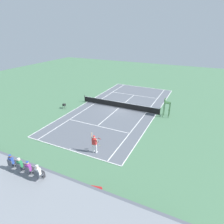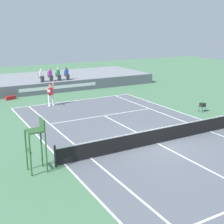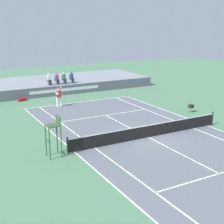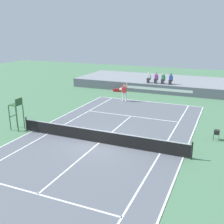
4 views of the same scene
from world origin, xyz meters
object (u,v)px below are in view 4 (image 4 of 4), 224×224
object	(u,v)px
equipment_bag	(117,90)
ball_hopper	(217,132)
tennis_player	(124,92)
tennis_ball	(121,104)
spectator_seated_2	(163,79)
umpire_chair	(17,110)
spectator_seated_3	(171,79)
spectator_seated_1	(156,78)
spectator_seated_0	(149,78)

from	to	relation	value
equipment_bag	ball_hopper	size ratio (longest dim) A/B	1.36
tennis_player	tennis_ball	world-z (taller)	tennis_player
spectator_seated_2	tennis_player	xyz separation A→B (m)	(-2.75, -5.68, -0.69)
umpire_chair	spectator_seated_2	bearing A→B (deg)	67.29
tennis_player	umpire_chair	distance (m)	11.97
spectator_seated_3	equipment_bag	xyz separation A→B (m)	(-6.10, -1.66, -1.52)
tennis_player	tennis_ball	size ratio (longest dim) A/B	30.63
ball_hopper	spectator_seated_3	bearing A→B (deg)	114.06
spectator_seated_1	umpire_chair	bearing A→B (deg)	-110.24
tennis_player	umpire_chair	bearing A→B (deg)	-111.06
spectator_seated_0	tennis_player	bearing A→B (deg)	-100.11
spectator_seated_0	umpire_chair	bearing A→B (deg)	-107.50
equipment_bag	ball_hopper	world-z (taller)	ball_hopper
spectator_seated_3	tennis_player	world-z (taller)	spectator_seated_3
spectator_seated_0	ball_hopper	bearing A→B (deg)	-57.09
spectator_seated_1	umpire_chair	xyz separation A→B (m)	(-6.21, -16.84, -0.13)
spectator_seated_0	spectator_seated_1	world-z (taller)	same
spectator_seated_0	spectator_seated_3	world-z (taller)	same
spectator_seated_0	tennis_ball	world-z (taller)	spectator_seated_0
spectator_seated_0	ball_hopper	size ratio (longest dim) A/B	1.81
tennis_ball	ball_hopper	bearing A→B (deg)	-33.84
tennis_player	umpire_chair	size ratio (longest dim) A/B	0.85
spectator_seated_2	spectator_seated_1	bearing A→B (deg)	180.00
spectator_seated_1	equipment_bag	xyz separation A→B (m)	(-4.36, -1.66, -1.52)
spectator_seated_1	spectator_seated_0	bearing A→B (deg)	180.00
tennis_ball	spectator_seated_0	bearing A→B (deg)	82.74
spectator_seated_1	tennis_player	distance (m)	6.03
spectator_seated_2	spectator_seated_3	xyz separation A→B (m)	(0.90, 0.00, 0.00)
spectator_seated_0	equipment_bag	bearing A→B (deg)	-154.37
spectator_seated_3	tennis_player	bearing A→B (deg)	-122.75
spectator_seated_1	spectator_seated_3	size ratio (longest dim) A/B	1.00
spectator_seated_2	spectator_seated_0	bearing A→B (deg)	180.00
spectator_seated_3	spectator_seated_0	bearing A→B (deg)	180.00
spectator_seated_0	umpire_chair	distance (m)	17.66
umpire_chair	ball_hopper	xyz separation A→B (m)	(13.83, 3.68, -0.98)
ball_hopper	equipment_bag	bearing A→B (deg)	136.17
spectator_seated_1	equipment_bag	bearing A→B (deg)	-159.15
umpire_chair	ball_hopper	size ratio (longest dim) A/B	3.49
spectator_seated_0	ball_hopper	world-z (taller)	spectator_seated_0
tennis_player	equipment_bag	xyz separation A→B (m)	(-2.45, 4.02, -0.83)
spectator_seated_0	spectator_seated_3	bearing A→B (deg)	0.00
tennis_player	equipment_bag	size ratio (longest dim) A/B	2.19
equipment_bag	ball_hopper	distance (m)	16.61
tennis_ball	ball_hopper	world-z (taller)	ball_hopper
spectator_seated_0	tennis_player	size ratio (longest dim) A/B	0.61
spectator_seated_3	equipment_bag	distance (m)	6.51
tennis_player	ball_hopper	size ratio (longest dim) A/B	2.98
ball_hopper	tennis_player	bearing A→B (deg)	141.86
equipment_bag	tennis_player	bearing A→B (deg)	-58.63
spectator_seated_1	equipment_bag	world-z (taller)	spectator_seated_1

